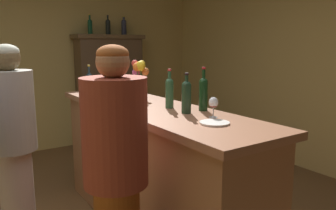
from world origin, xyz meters
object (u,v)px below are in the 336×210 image
Objects in this scene: wine_bottle_pinot at (117,79)px; wine_glass_mid at (99,89)px; wine_bottle_chardonnay at (203,92)px; wine_bottle_malbec at (169,91)px; wine_glass_front at (104,83)px; patron_near_entrance at (116,175)px; bar_counter at (152,169)px; wine_glass_spare at (136,92)px; wine_bottle_merlot at (186,95)px; display_bottle_center at (124,26)px; display_bottle_midleft at (108,26)px; display_cabinet at (110,88)px; wine_bottle_riesling at (89,83)px; wine_glass_rear at (213,104)px; patron_redhead at (13,142)px; display_bottle_left at (90,26)px; cheese_plate at (215,123)px; flower_arrangement at (140,78)px.

wine_glass_mid is (-0.25, -0.15, -0.05)m from wine_bottle_pinot.
wine_bottle_malbec is at bearing 123.50° from wine_bottle_chardonnay.
wine_bottle_chardonnay reaches higher than wine_glass_front.
wine_bottle_chardonnay is at bearing -20.32° from patron_near_entrance.
bar_counter is 17.49× the size of wine_glass_spare.
wine_bottle_malbec reaches higher than bar_counter.
display_bottle_center reaches higher than wine_bottle_merlot.
display_cabinet is at bearing 0.00° from display_bottle_midleft.
display_cabinet is 11.77× the size of wine_glass_mid.
wine_bottle_malbec is 2.23× the size of wine_glass_spare.
wine_glass_spare is (0.15, -0.65, -0.03)m from wine_bottle_riesling.
wine_bottle_malbec is (-0.72, -2.71, 0.31)m from display_cabinet.
wine_bottle_chardonnay is 0.25m from wine_glass_rear.
wine_glass_mid is 0.09× the size of patron_redhead.
display_bottle_midleft reaches higher than bar_counter.
display_bottle_left is 0.55m from display_bottle_center.
wine_bottle_chardonnay is at bearing -59.18° from bar_counter.
display_cabinet is 4.91× the size of wine_bottle_pinot.
display_bottle_left is at bearing 81.36° from cheese_plate.
display_bottle_left reaches higher than patron_redhead.
wine_bottle_pinot is at bearing -112.19° from display_cabinet.
wine_glass_front is at bearing 87.71° from wine_glass_spare.
display_bottle_left is at bearing 78.69° from bar_counter.
wine_bottle_malbec is 1.02m from wine_bottle_riesling.
wine_bottle_merlot is (-0.74, -2.94, 0.31)m from display_cabinet.
display_cabinet is 3.40m from cheese_plate.
wine_bottle_pinot reaches higher than wine_bottle_malbec.
patron_redhead reaches higher than bar_counter.
wine_glass_mid is (-0.21, 0.54, 0.62)m from bar_counter.
wine_glass_spare is 0.47× the size of display_bottle_left.
wine_bottle_merlot is 0.57m from wine_glass_spare.
display_cabinet reaches higher than wine_bottle_pinot.
cheese_plate is at bearing -103.47° from display_cabinet.
wine_bottle_chardonnay reaches higher than bar_counter.
wine_bottle_merlot is at bearing -80.98° from bar_counter.
bar_counter is 0.92m from cheese_plate.
wine_bottle_chardonnay is at bearing -64.75° from wine_glass_mid.
flower_arrangement is at bearing 90.59° from wine_glass_rear.
wine_bottle_malbec reaches higher than wine_bottle_merlot.
wine_glass_mid is at bearing 21.42° from patron_redhead.
wine_bottle_malbec reaches higher than wine_glass_rear.
display_cabinet reaches higher than bar_counter.
wine_glass_front is 1.94m from display_bottle_midleft.
patron_redhead is (-1.11, 0.88, -0.30)m from wine_glass_rear.
wine_bottle_merlot is at bearing -78.56° from wine_bottle_riesling.
display_bottle_center is at bearing 67.46° from bar_counter.
display_bottle_midleft reaches higher than wine_bottle_riesling.
wine_bottle_merlot is at bearing -104.02° from display_bottle_midleft.
wine_bottle_chardonnay is (-0.58, -2.93, 0.32)m from display_cabinet.
wine_glass_front is (-0.04, 0.22, -0.05)m from wine_bottle_pinot.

